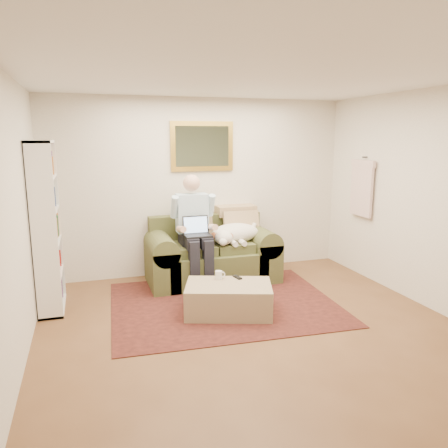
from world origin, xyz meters
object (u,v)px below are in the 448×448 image
sofa (212,259)px  bookshelf (46,227)px  sleeping_dog (235,233)px  coffee_mug (219,275)px  seated_man (196,232)px  ottoman (229,299)px  laptop (197,230)px

sofa → bookshelf: bookshelf is taller
sofa → bookshelf: bearing=-169.2°
bookshelf → sleeping_dog: bearing=7.3°
sleeping_dog → coffee_mug: (-0.53, -0.92, -0.29)m
coffee_mug → seated_man: bearing=94.7°
sleeping_dog → sofa: bearing=164.3°
ottoman → bookshelf: size_ratio=0.49×
seated_man → ottoman: seated_man is taller
laptop → ottoman: size_ratio=0.36×
sleeping_dog → bookshelf: size_ratio=0.37×
sleeping_dog → ottoman: 1.34m
sofa → bookshelf: (-2.13, -0.41, 0.69)m
bookshelf → ottoman: bearing=-22.7°
laptop → coffee_mug: bearing=-84.9°
laptop → sleeping_dog: size_ratio=0.47×
seated_man → sleeping_dog: seated_man is taller
sleeping_dog → bookshelf: (-2.46, -0.31, 0.30)m
sofa → sleeping_dog: bearing=-15.7°
seated_man → sleeping_dog: 0.61m
ottoman → bookshelf: bearing=157.3°
sofa → seated_man: (-0.27, -0.17, 0.45)m
seated_man → coffee_mug: size_ratio=15.31×
coffee_mug → bookshelf: 2.11m
ottoman → coffee_mug: 0.32m
sofa → ottoman: (-0.15, -1.23, -0.14)m
seated_man → bookshelf: bookshelf is taller
sofa → laptop: bearing=-139.0°
laptop → ottoman: laptop is taller
sleeping_dog → bookshelf: 2.50m
seated_man → coffee_mug: 0.92m
seated_man → bookshelf: 1.89m
sofa → sleeping_dog: sofa is taller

